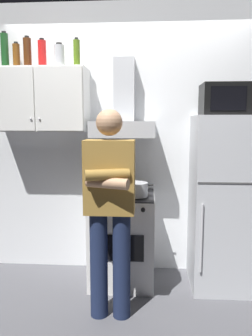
{
  "coord_description": "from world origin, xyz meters",
  "views": [
    {
      "loc": [
        0.2,
        -2.82,
        1.55
      ],
      "look_at": [
        0.0,
        0.0,
        1.15
      ],
      "focal_mm": 35.62,
      "sensor_mm": 36.0,
      "label": 1
    }
  ],
  "objects_px": {
    "bottle_beer_brown": "(16,56)",
    "cooking_pot": "(136,189)",
    "stove_oven": "(123,238)",
    "bottle_rum_dark": "(27,53)",
    "refrigerator": "(224,202)",
    "bottle_canister_steel": "(59,56)",
    "range_hood": "(124,116)",
    "bottle_wine_green": "(5,51)",
    "bottle_olive_oil": "(77,53)",
    "person_standing": "(110,207)",
    "upper_cabinet": "(41,100)",
    "microwave": "(228,100)",
    "bottle_soda_red": "(42,54)"
  },
  "relations": [
    {
      "from": "refrigerator",
      "to": "bottle_beer_brown",
      "type": "height_order",
      "value": "bottle_beer_brown"
    },
    {
      "from": "stove_oven",
      "to": "refrigerator",
      "type": "height_order",
      "value": "refrigerator"
    },
    {
      "from": "range_hood",
      "to": "cooking_pot",
      "type": "xyz_separation_m",
      "value": [
        0.13,
        -0.25,
        -0.66
      ]
    },
    {
      "from": "refrigerator",
      "to": "bottle_beer_brown",
      "type": "xyz_separation_m",
      "value": [
        -1.98,
        0.15,
        1.37
      ]
    },
    {
      "from": "refrigerator",
      "to": "bottle_canister_steel",
      "type": "relative_size",
      "value": 7.32
    },
    {
      "from": "person_standing",
      "to": "bottle_olive_oil",
      "type": "relative_size",
      "value": 6.2
    },
    {
      "from": "bottle_canister_steel",
      "to": "bottle_rum_dark",
      "type": "distance_m",
      "value": 0.33
    },
    {
      "from": "bottle_wine_green",
      "to": "bottle_olive_oil",
      "type": "bearing_deg",
      "value": -4.14
    },
    {
      "from": "refrigerator",
      "to": "bottle_beer_brown",
      "type": "distance_m",
      "value": 2.41
    },
    {
      "from": "bottle_soda_red",
      "to": "bottle_wine_green",
      "type": "xyz_separation_m",
      "value": [
        -0.37,
        0.01,
        0.04
      ]
    },
    {
      "from": "person_standing",
      "to": "bottle_wine_green",
      "type": "relative_size",
      "value": 4.73
    },
    {
      "from": "bottle_rum_dark",
      "to": "bottle_olive_oil",
      "type": "relative_size",
      "value": 1.12
    },
    {
      "from": "stove_oven",
      "to": "bottle_olive_oil",
      "type": "bearing_deg",
      "value": 166.29
    },
    {
      "from": "range_hood",
      "to": "cooking_pot",
      "type": "distance_m",
      "value": 0.72
    },
    {
      "from": "bottle_rum_dark",
      "to": "bottle_wine_green",
      "type": "distance_m",
      "value": 0.23
    },
    {
      "from": "refrigerator",
      "to": "stove_oven",
      "type": "bearing_deg",
      "value": -179.96
    },
    {
      "from": "refrigerator",
      "to": "bottle_beer_brown",
      "type": "bearing_deg",
      "value": 175.73
    },
    {
      "from": "bottle_olive_oil",
      "to": "microwave",
      "type": "bearing_deg",
      "value": -3.61
    },
    {
      "from": "range_hood",
      "to": "bottle_olive_oil",
      "type": "xyz_separation_m",
      "value": [
        -0.44,
        -0.02,
        0.58
      ]
    },
    {
      "from": "bottle_beer_brown",
      "to": "upper_cabinet",
      "type": "bearing_deg",
      "value": -5.72
    },
    {
      "from": "upper_cabinet",
      "to": "person_standing",
      "type": "height_order",
      "value": "upper_cabinet"
    },
    {
      "from": "cooking_pot",
      "to": "bottle_rum_dark",
      "type": "relative_size",
      "value": 1.07
    },
    {
      "from": "refrigerator",
      "to": "bottle_soda_red",
      "type": "distance_m",
      "value": 2.22
    },
    {
      "from": "cooking_pot",
      "to": "refrigerator",
      "type": "bearing_deg",
      "value": 8.32
    },
    {
      "from": "cooking_pot",
      "to": "bottle_wine_green",
      "type": "height_order",
      "value": "bottle_wine_green"
    },
    {
      "from": "range_hood",
      "to": "microwave",
      "type": "relative_size",
      "value": 1.56
    },
    {
      "from": "person_standing",
      "to": "bottle_canister_steel",
      "type": "xyz_separation_m",
      "value": [
        -0.55,
        0.7,
        1.25
      ]
    },
    {
      "from": "refrigerator",
      "to": "bottle_olive_oil",
      "type": "height_order",
      "value": "bottle_olive_oil"
    },
    {
      "from": "bottle_beer_brown",
      "to": "bottle_wine_green",
      "type": "distance_m",
      "value": 0.13
    },
    {
      "from": "upper_cabinet",
      "to": "microwave",
      "type": "xyz_separation_m",
      "value": [
        1.75,
        -0.11,
        -0.01
      ]
    },
    {
      "from": "stove_oven",
      "to": "bottle_canister_steel",
      "type": "distance_m",
      "value": 1.82
    },
    {
      "from": "bottle_soda_red",
      "to": "bottle_olive_oil",
      "type": "relative_size",
      "value": 1.03
    },
    {
      "from": "refrigerator",
      "to": "cooking_pot",
      "type": "height_order",
      "value": "refrigerator"
    },
    {
      "from": "range_hood",
      "to": "person_standing",
      "type": "relative_size",
      "value": 0.46
    },
    {
      "from": "cooking_pot",
      "to": "bottle_canister_steel",
      "type": "bearing_deg",
      "value": 163.68
    },
    {
      "from": "range_hood",
      "to": "bottle_beer_brown",
      "type": "relative_size",
      "value": 3.05
    },
    {
      "from": "cooking_pot",
      "to": "bottle_olive_oil",
      "type": "bearing_deg",
      "value": 158.29
    },
    {
      "from": "bottle_rum_dark",
      "to": "bottle_wine_green",
      "type": "xyz_separation_m",
      "value": [
        -0.23,
        0.02,
        0.02
      ]
    },
    {
      "from": "upper_cabinet",
      "to": "bottle_canister_steel",
      "type": "xyz_separation_m",
      "value": [
        0.2,
        -0.03,
        0.4
      ]
    },
    {
      "from": "range_hood",
      "to": "bottle_beer_brown",
      "type": "height_order",
      "value": "bottle_beer_brown"
    },
    {
      "from": "bottle_canister_steel",
      "to": "refrigerator",
      "type": "bearing_deg",
      "value": -3.46
    },
    {
      "from": "bottle_soda_red",
      "to": "bottle_canister_steel",
      "type": "bearing_deg",
      "value": -15.74
    },
    {
      "from": "range_hood",
      "to": "cooking_pot",
      "type": "height_order",
      "value": "range_hood"
    },
    {
      "from": "upper_cabinet",
      "to": "cooking_pot",
      "type": "relative_size",
      "value": 2.84
    },
    {
      "from": "range_hood",
      "to": "microwave",
      "type": "distance_m",
      "value": 0.97
    },
    {
      "from": "bottle_soda_red",
      "to": "bottle_canister_steel",
      "type": "xyz_separation_m",
      "value": [
        0.18,
        -0.05,
        -0.03
      ]
    },
    {
      "from": "stove_oven",
      "to": "bottle_rum_dark",
      "type": "xyz_separation_m",
      "value": [
        -0.92,
        0.14,
        1.76
      ]
    },
    {
      "from": "bottle_beer_brown",
      "to": "cooking_pot",
      "type": "bearing_deg",
      "value": -12.98
    },
    {
      "from": "stove_oven",
      "to": "bottle_wine_green",
      "type": "relative_size",
      "value": 2.52
    },
    {
      "from": "person_standing",
      "to": "bottle_rum_dark",
      "type": "relative_size",
      "value": 5.53
    }
  ]
}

